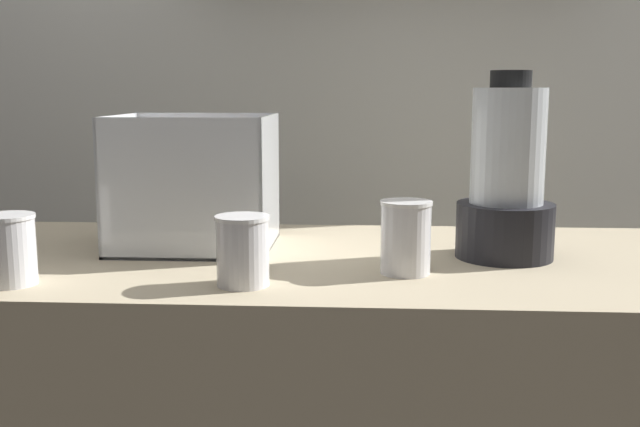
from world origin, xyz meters
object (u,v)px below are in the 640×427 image
juice_cup_pomegranate_left (9,254)px  blender_pitcher (507,184)px  juice_cup_orange_right (406,242)px  juice_cup_pomegranate_middle (243,255)px  carrot_display_bin (196,206)px

juice_cup_pomegranate_left → blender_pitcher: bearing=16.6°
juice_cup_pomegranate_left → juice_cup_orange_right: 0.63m
blender_pitcher → juice_cup_orange_right: size_ratio=2.75×
juice_cup_orange_right → juice_cup_pomegranate_middle: bearing=-160.2°
juice_cup_pomegranate_middle → juice_cup_orange_right: juice_cup_orange_right is taller
juice_cup_pomegranate_left → carrot_display_bin: bearing=52.3°
carrot_display_bin → blender_pitcher: size_ratio=0.88×
carrot_display_bin → juice_cup_pomegranate_middle: (0.14, -0.28, -0.03)m
carrot_display_bin → juice_cup_orange_right: carrot_display_bin is taller
juice_cup_pomegranate_left → juice_cup_pomegranate_middle: (0.37, 0.02, -0.00)m
blender_pitcher → carrot_display_bin: bearing=174.5°
blender_pitcher → juice_cup_pomegranate_left: blender_pitcher is taller
carrot_display_bin → juice_cup_pomegranate_middle: size_ratio=2.69×
juice_cup_pomegranate_left → juice_cup_pomegranate_middle: juice_cup_pomegranate_left is taller
juice_cup_orange_right → juice_cup_pomegranate_left: bearing=-170.0°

